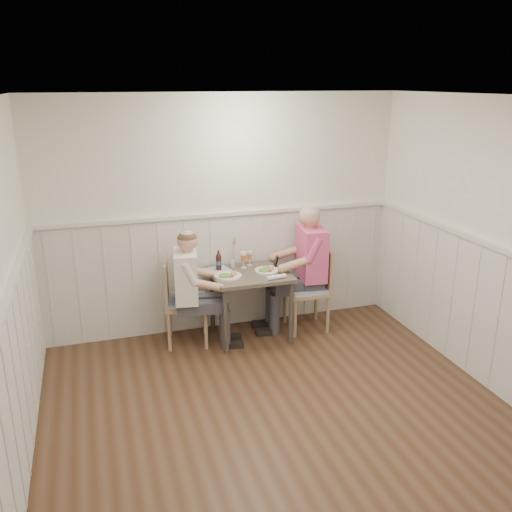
# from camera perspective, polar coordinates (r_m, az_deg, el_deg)

# --- Properties ---
(ground_plane) EXTENTS (4.50, 4.50, 0.00)m
(ground_plane) POSITION_cam_1_polar(r_m,az_deg,el_deg) (4.55, 4.11, -18.63)
(ground_plane) COLOR #472C1B
(room_shell) EXTENTS (4.04, 4.54, 2.60)m
(room_shell) POSITION_cam_1_polar(r_m,az_deg,el_deg) (3.84, 4.61, -0.13)
(room_shell) COLOR white
(room_shell) RESTS_ON ground
(wainscot) EXTENTS (4.00, 4.49, 1.34)m
(wainscot) POSITION_cam_1_polar(r_m,az_deg,el_deg) (4.75, 1.25, -7.20)
(wainscot) COLOR silver
(wainscot) RESTS_ON ground
(dining_table) EXTENTS (0.82, 0.70, 0.75)m
(dining_table) POSITION_cam_1_polar(r_m,az_deg,el_deg) (5.83, -0.59, -2.77)
(dining_table) COLOR #4E453E
(dining_table) RESTS_ON ground
(chair_right) EXTENTS (0.47, 0.47, 0.95)m
(chair_right) POSITION_cam_1_polar(r_m,az_deg,el_deg) (6.13, 5.88, -3.10)
(chair_right) COLOR #998763
(chair_right) RESTS_ON ground
(chair_left) EXTENTS (0.51, 0.51, 0.94)m
(chair_left) POSITION_cam_1_polar(r_m,az_deg,el_deg) (5.80, -7.92, -4.45)
(chair_left) COLOR #998763
(chair_left) RESTS_ON ground
(man_in_pink) EXTENTS (0.70, 0.49, 1.45)m
(man_in_pink) POSITION_cam_1_polar(r_m,az_deg,el_deg) (6.09, 5.35, -2.25)
(man_in_pink) COLOR #3F3F47
(man_in_pink) RESTS_ON ground
(diner_cream) EXTENTS (0.65, 0.46, 1.30)m
(diner_cream) POSITION_cam_1_polar(r_m,az_deg,el_deg) (5.69, -6.89, -4.49)
(diner_cream) COLOR #3F3F47
(diner_cream) RESTS_ON ground
(plate_man) EXTENTS (0.26, 0.26, 0.07)m
(plate_man) POSITION_cam_1_polar(r_m,az_deg,el_deg) (5.82, 1.09, -1.44)
(plate_man) COLOR white
(plate_man) RESTS_ON dining_table
(plate_diner) EXTENTS (0.28, 0.28, 0.07)m
(plate_diner) POSITION_cam_1_polar(r_m,az_deg,el_deg) (5.66, -3.05, -2.04)
(plate_diner) COLOR white
(plate_diner) RESTS_ON dining_table
(beer_glass_a) EXTENTS (0.06, 0.06, 0.16)m
(beer_glass_a) POSITION_cam_1_polar(r_m,az_deg,el_deg) (5.99, -0.69, 0.00)
(beer_glass_a) COLOR silver
(beer_glass_a) RESTS_ON dining_table
(beer_glass_b) EXTENTS (0.07, 0.07, 0.18)m
(beer_glass_b) POSITION_cam_1_polar(r_m,az_deg,el_deg) (5.90, -1.32, -0.13)
(beer_glass_b) COLOR silver
(beer_glass_b) RESTS_ON dining_table
(beer_bottle) EXTENTS (0.06, 0.06, 0.22)m
(beer_bottle) POSITION_cam_1_polar(r_m,az_deg,el_deg) (5.85, -3.96, -0.58)
(beer_bottle) COLOR black
(beer_bottle) RESTS_ON dining_table
(rolled_napkin) EXTENTS (0.21, 0.07, 0.05)m
(rolled_napkin) POSITION_cam_1_polar(r_m,az_deg,el_deg) (5.61, 2.16, -2.22)
(rolled_napkin) COLOR white
(rolled_napkin) RESTS_ON dining_table
(grass_vase) EXTENTS (0.04, 0.04, 0.36)m
(grass_vase) POSITION_cam_1_polar(r_m,az_deg,el_deg) (5.93, -2.49, 0.34)
(grass_vase) COLOR silver
(grass_vase) RESTS_ON dining_table
(gingham_mat) EXTENTS (0.31, 0.27, 0.01)m
(gingham_mat) POSITION_cam_1_polar(r_m,az_deg,el_deg) (5.89, -4.16, -1.45)
(gingham_mat) COLOR #5071BB
(gingham_mat) RESTS_ON dining_table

